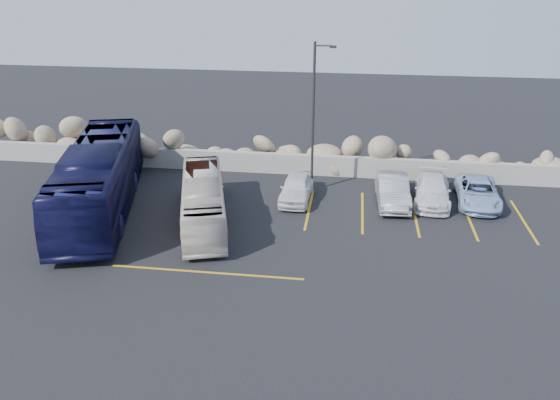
# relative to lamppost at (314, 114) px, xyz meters

# --- Properties ---
(ground) EXTENTS (90.00, 90.00, 0.00)m
(ground) POSITION_rel_lamppost_xyz_m (-2.56, -9.50, -4.30)
(ground) COLOR black
(ground) RESTS_ON ground
(seawall) EXTENTS (60.00, 0.40, 1.20)m
(seawall) POSITION_rel_lamppost_xyz_m (-2.56, 2.50, -3.70)
(seawall) COLOR #99958B
(seawall) RESTS_ON ground
(riprap_pile) EXTENTS (54.00, 2.80, 2.60)m
(riprap_pile) POSITION_rel_lamppost_xyz_m (-2.56, 3.70, -3.00)
(riprap_pile) COLOR #8B775B
(riprap_pile) RESTS_ON ground
(parking_lines) EXTENTS (18.16, 9.36, 0.01)m
(parking_lines) POSITION_rel_lamppost_xyz_m (2.09, -3.93, -4.29)
(parking_lines) COLOR gold
(parking_lines) RESTS_ON ground
(lamppost) EXTENTS (1.14, 0.18, 8.00)m
(lamppost) POSITION_rel_lamppost_xyz_m (0.00, 0.00, 0.00)
(lamppost) COLOR #302D2A
(lamppost) RESTS_ON ground
(vintage_bus) EXTENTS (4.04, 8.31, 2.26)m
(vintage_bus) POSITION_rel_lamppost_xyz_m (-4.87, -4.74, -3.17)
(vintage_bus) COLOR beige
(vintage_bus) RESTS_ON ground
(tour_coach) EXTENTS (6.00, 12.63, 3.43)m
(tour_coach) POSITION_rel_lamppost_xyz_m (-10.39, -3.95, -2.58)
(tour_coach) COLOR #0F0F33
(tour_coach) RESTS_ON ground
(car_a) EXTENTS (1.68, 3.93, 1.33)m
(car_a) POSITION_rel_lamppost_xyz_m (-0.75, -1.38, -3.63)
(car_a) COLOR white
(car_a) RESTS_ON ground
(car_b) EXTENTS (1.73, 4.45, 1.45)m
(car_b) POSITION_rel_lamppost_xyz_m (4.25, -1.14, -3.57)
(car_b) COLOR #9F9FA3
(car_b) RESTS_ON ground
(car_c) EXTENTS (2.26, 4.62, 1.29)m
(car_c) POSITION_rel_lamppost_xyz_m (6.32, -0.71, -3.65)
(car_c) COLOR white
(car_c) RESTS_ON ground
(car_d) EXTENTS (2.35, 4.58, 1.24)m
(car_d) POSITION_rel_lamppost_xyz_m (8.66, -0.60, -3.68)
(car_d) COLOR #97B2D7
(car_d) RESTS_ON ground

